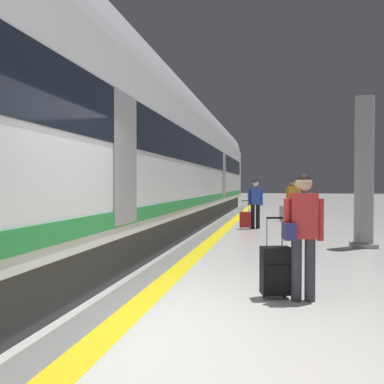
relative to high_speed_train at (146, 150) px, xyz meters
The scene contains 13 objects.
ground_plane 7.72m from the high_speed_train, 66.89° to the right, with size 120.00×120.00×0.00m, color silver.
safety_line_strip 4.61m from the high_speed_train, 57.97° to the left, with size 0.36×80.00×0.01m, color yellow.
tactile_edge_band 4.48m from the high_speed_train, 61.92° to the left, with size 0.56×80.00×0.01m, color slate.
high_speed_train is the anchor object (origin of this frame).
traveller_foreground 7.11m from the high_speed_train, 54.20° to the right, with size 0.53×0.34×1.65m.
rolling_suitcase_foreground 7.05m from the high_speed_train, 56.31° to the right, with size 0.43×0.32×1.08m.
passenger_near 7.25m from the high_speed_train, 51.55° to the left, with size 0.53×0.24×1.69m.
suitcase_near 7.13m from the high_speed_train, 53.01° to the left, with size 0.42×0.31×0.63m.
passenger_mid 4.24m from the high_speed_train, 39.25° to the left, with size 0.50×0.26×1.65m.
suitcase_mid 4.18m from the high_speed_train, 39.87° to the left, with size 0.39×0.25×0.97m.
passenger_far 14.01m from the high_speed_train, 69.31° to the left, with size 0.48×0.39×1.63m.
suitcase_far 14.10m from the high_speed_train, 67.87° to the left, with size 0.44×0.40×0.64m.
platform_pillar 5.91m from the high_speed_train, ahead, with size 0.56×0.56×3.60m.
Camera 1 is at (0.85, -4.10, 1.52)m, focal length 36.31 mm.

